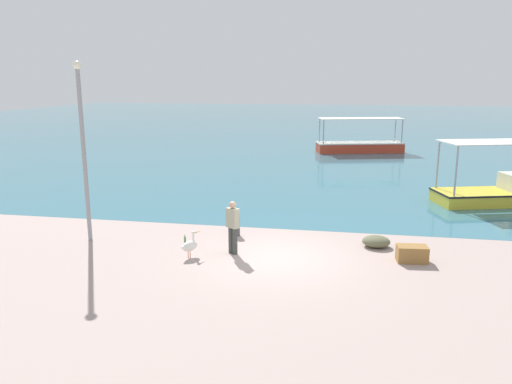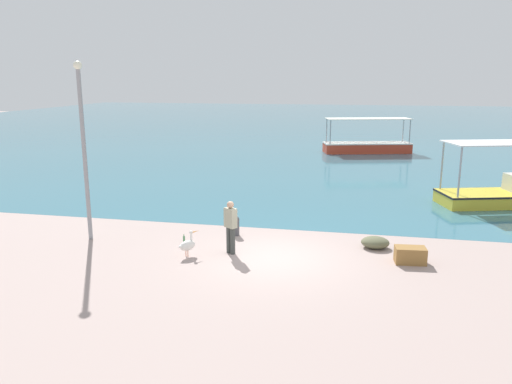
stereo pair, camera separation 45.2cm
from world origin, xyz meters
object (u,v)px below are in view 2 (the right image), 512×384
Objects in this scene: net_pile at (375,242)px; cargo_crate at (410,255)px; fishing_boat_outer at (500,192)px; fisherman_standing at (231,226)px; glass_bottle at (184,239)px; pelican at (187,245)px; lamp_post at (84,143)px; fishing_boat_far_left at (367,145)px; mooring_bollard at (236,225)px.

net_pile is 1.02× the size of cargo_crate.
fishing_boat_outer reaches higher than fisherman_standing.
fishing_boat_outer is 19.45× the size of glass_bottle.
pelican is 4.95m from lamp_post.
lamp_post is at bearing -174.25° from glass_bottle.
lamp_post reaches higher than fishing_boat_outer.
lamp_post is (-9.53, -22.88, 2.79)m from fishing_boat_far_left.
fishing_boat_outer is at bearing 51.62° from net_pile.
net_pile is at bearing -4.61° from mooring_bollard.
glass_bottle is (-6.28, -22.55, -0.43)m from fishing_boat_far_left.
fisherman_standing is 6.26× the size of glass_bottle.
glass_bottle is (-7.29, 0.51, -0.14)m from cargo_crate.
fisherman_standing is at bearing -140.01° from fishing_boat_outer.
cargo_crate reaches higher than net_pile.
lamp_post reaches higher than pelican.
pelican is at bearing -14.34° from lamp_post.
fisherman_standing is 2.13m from glass_bottle.
mooring_bollard is 0.78× the size of cargo_crate.
net_pile reaches higher than glass_bottle.
cargo_crate is at bearing -4.04° from glass_bottle.
cargo_crate is at bearing -15.35° from mooring_bollard.
pelican is 6.75m from cargo_crate.
mooring_bollard reaches higher than glass_bottle.
lamp_post is at bearing 178.99° from cargo_crate.
glass_bottle is at bearing -173.83° from net_pile.
lamp_post reaches higher than fisherman_standing.
mooring_bollard is at bearing 34.83° from glass_bottle.
fishing_boat_far_left is 7.40× the size of cargo_crate.
pelican is at bearing -103.40° from fishing_boat_far_left.
mooring_bollard is 0.77× the size of net_pile.
net_pile is (-5.47, -6.91, -0.38)m from fishing_boat_outer.
net_pile is 1.55m from cargo_crate.
mooring_bollard is 0.41× the size of fisherman_standing.
fishing_boat_outer is at bearing 61.03° from cargo_crate.
lamp_post is 3.51× the size of fisherman_standing.
fishing_boat_far_left is 1.11× the size of lamp_post.
pelican is at bearing -173.22° from cargo_crate.
pelican is (-11.19, -8.90, -0.19)m from fishing_boat_outer.
fisherman_standing is (0.30, -1.82, 0.53)m from mooring_bollard.
fisherman_standing is at bearing -22.48° from glass_bottle.
mooring_bollard is 1.92m from fisherman_standing.
fisherman_standing reaches higher than glass_bottle.
fisherman_standing reaches higher than pelican.
glass_bottle is at bearing 114.23° from pelican.
cargo_crate is (-4.49, -8.10, -0.32)m from fishing_boat_outer.
pelican is at bearing -65.77° from glass_bottle.
lamp_post reaches higher than net_pile.
lamp_post is 10.99m from cargo_crate.
fishing_boat_far_left is 23.73m from fisherman_standing.
fisherman_standing is (-4.45, -23.30, 0.37)m from fishing_boat_far_left.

